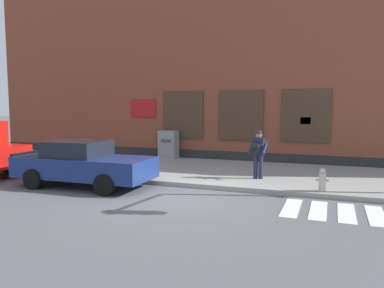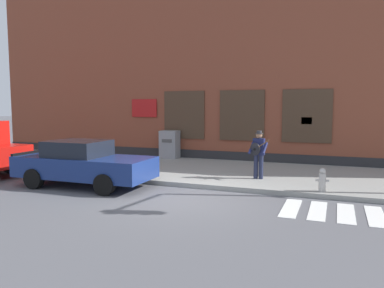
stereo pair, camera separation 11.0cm
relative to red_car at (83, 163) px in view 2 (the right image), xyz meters
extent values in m
plane|color=#56565B|center=(3.71, -0.38, -0.77)|extent=(160.00, 160.00, 0.00)
cube|color=gray|center=(3.71, 3.89, -0.69)|extent=(28.00, 5.72, 0.15)
cube|color=brown|center=(3.71, 8.75, 3.96)|extent=(28.00, 4.00, 9.46)
cube|color=#28282B|center=(3.71, 6.73, -0.50)|extent=(28.00, 0.04, 0.55)
cube|color=#473323|center=(0.85, 6.72, 1.47)|extent=(2.09, 0.06, 2.31)
cube|color=black|center=(0.85, 6.71, 1.47)|extent=(1.97, 0.03, 2.19)
cube|color=#473323|center=(3.71, 6.72, 1.47)|extent=(2.09, 0.06, 2.31)
cube|color=black|center=(3.71, 6.71, 1.47)|extent=(1.97, 0.03, 2.19)
cube|color=#473323|center=(6.58, 6.72, 1.47)|extent=(2.09, 0.06, 2.31)
cube|color=black|center=(6.58, 6.71, 1.47)|extent=(1.97, 0.03, 2.19)
cube|color=red|center=(-1.34, 6.71, 1.80)|extent=(1.40, 0.04, 0.90)
cube|color=yellow|center=(6.58, 6.70, 1.27)|extent=(0.44, 0.02, 0.30)
cube|color=silver|center=(6.77, -0.27, -0.76)|extent=(0.42, 1.90, 0.01)
cube|color=silver|center=(7.44, -0.27, -0.76)|extent=(0.42, 1.90, 0.01)
cube|color=silver|center=(8.11, -0.27, -0.76)|extent=(0.42, 1.90, 0.01)
cube|color=silver|center=(8.78, -0.27, -0.76)|extent=(0.42, 1.90, 0.01)
cube|color=navy|center=(0.05, 0.00, -0.10)|extent=(4.63, 1.92, 0.68)
cube|color=black|center=(-0.20, 0.00, 0.50)|extent=(1.87, 1.61, 0.52)
cube|color=black|center=(-2.20, -0.04, 0.28)|extent=(0.13, 1.69, 0.08)
cube|color=silver|center=(2.30, 0.61, -0.03)|extent=(0.06, 0.24, 0.12)
cube|color=red|center=(-2.22, 0.53, -0.03)|extent=(0.06, 0.24, 0.12)
cube|color=silver|center=(2.32, -0.53, -0.03)|extent=(0.06, 0.24, 0.12)
cube|color=red|center=(-2.20, -0.61, -0.03)|extent=(0.06, 0.24, 0.12)
cylinder|color=black|center=(1.37, 0.90, -0.44)|extent=(0.66, 0.25, 0.66)
cylinder|color=black|center=(1.40, -0.85, -0.44)|extent=(0.66, 0.25, 0.66)
cylinder|color=black|center=(-1.30, 0.85, -0.44)|extent=(0.66, 0.25, 0.66)
cylinder|color=black|center=(-1.27, -0.90, -0.44)|extent=(0.66, 0.25, 0.66)
cylinder|color=black|center=(-4.27, 0.98, -0.37)|extent=(0.80, 0.29, 0.80)
cylinder|color=#1E233D|center=(5.41, 2.66, -0.20)|extent=(0.15, 0.15, 0.83)
cylinder|color=#1E233D|center=(5.23, 2.66, -0.20)|extent=(0.15, 0.15, 0.83)
cube|color=#191E47|center=(5.32, 2.67, 0.50)|extent=(0.40, 0.25, 0.58)
sphere|color=#9E7051|center=(5.32, 2.67, 0.90)|extent=(0.22, 0.22, 0.22)
cylinder|color=#333338|center=(5.32, 2.67, 0.96)|extent=(0.27, 0.28, 0.02)
cylinder|color=#333338|center=(5.32, 2.67, 1.01)|extent=(0.18, 0.18, 0.09)
cylinder|color=#191E47|center=(5.55, 2.55, 0.46)|extent=(0.13, 0.52, 0.39)
cylinder|color=#191E47|center=(5.08, 2.59, 0.46)|extent=(0.13, 0.52, 0.39)
ellipsoid|color=black|center=(5.23, 2.50, 0.43)|extent=(0.37, 0.15, 0.44)
cylinder|color=black|center=(5.22, 2.44, 0.43)|extent=(0.09, 0.02, 0.09)
cylinder|color=brown|center=(5.49, 2.46, 0.61)|extent=(0.47, 0.07, 0.34)
cube|color=gray|center=(0.26, 6.30, 0.05)|extent=(0.87, 0.64, 1.33)
cube|color=#4C4C4C|center=(0.26, 5.97, 0.25)|extent=(0.52, 0.02, 0.16)
cylinder|color=#B2ADA8|center=(7.47, 1.38, -0.34)|extent=(0.20, 0.20, 0.55)
sphere|color=#B2ADA8|center=(7.47, 1.38, -0.01)|extent=(0.18, 0.18, 0.18)
cylinder|color=#B2ADA8|center=(7.33, 1.38, -0.29)|extent=(0.10, 0.07, 0.07)
cylinder|color=#B2ADA8|center=(7.61, 1.38, -0.29)|extent=(0.10, 0.07, 0.07)
camera|label=1|loc=(7.73, -10.18, 1.89)|focal=35.00mm
camera|label=2|loc=(7.83, -10.14, 1.89)|focal=35.00mm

